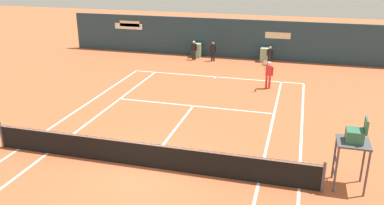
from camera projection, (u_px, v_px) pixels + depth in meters
name	position (u px, v px, depth m)	size (l,w,h in m)	color
ground_plane	(152.00, 159.00, 14.80)	(80.00, 80.00, 0.01)	#B25633
tennis_net	(145.00, 154.00, 14.10)	(12.10, 0.10, 1.07)	#4C4C51
sponsor_back_wall	(231.00, 39.00, 29.17)	(25.00, 1.02, 2.81)	#233D4C
umpire_chair	(354.00, 141.00, 12.50)	(1.00, 1.00, 2.42)	#47474C
player_on_baseline	(268.00, 73.00, 22.37)	(0.58, 0.67, 1.79)	red
ball_kid_centre_post	(194.00, 49.00, 28.68)	(0.46, 0.23, 1.39)	black
ball_kid_left_post	(213.00, 50.00, 28.34)	(0.46, 0.21, 1.38)	black
ball_kid_right_post	(270.00, 54.00, 27.36)	(0.43, 0.21, 1.29)	black
tennis_ball_by_sideline	(253.00, 110.00, 19.44)	(0.07, 0.07, 0.07)	#CCE033
tennis_ball_near_service_line	(118.00, 139.00, 16.40)	(0.07, 0.07, 0.07)	#CCE033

